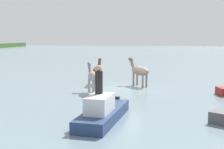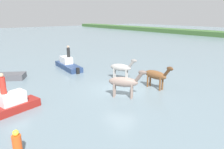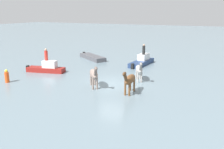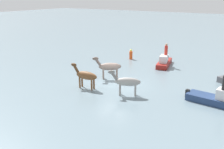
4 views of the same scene
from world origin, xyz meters
name	(u,v)px [view 3 (image 3 of 4)]	position (x,y,z in m)	size (l,w,h in m)	color
ground_plane	(111,85)	(0.00, 0.00, 0.00)	(175.41, 175.41, 0.00)	slate
horse_pinto_flank	(130,80)	(1.36, 2.15, 1.05)	(2.46, 0.66, 1.91)	brown
horse_chestnut_trailing	(94,74)	(1.23, -0.93, 1.09)	(2.24, 1.87, 1.97)	gray
horse_lead	(139,69)	(-2.09, 1.69, 1.03)	(2.32, 1.41, 1.88)	#9E9993
boat_tender_starboard	(142,62)	(-8.40, -0.17, 0.31)	(4.76, 1.66, 1.33)	navy
boat_launch_far	(46,69)	(-1.09, -7.73, 0.30)	(1.91, 4.07, 1.31)	maroon
boat_skiff_near	(92,58)	(-8.77, -6.88, 0.17)	(3.66, 4.71, 0.74)	#4C4C51
person_helmsman_aft	(144,50)	(-8.45, -0.02, 1.73)	(0.32, 0.32, 1.19)	black
person_watcher_seated	(46,55)	(-1.22, -7.75, 1.71)	(0.32, 0.32, 1.19)	red
buoy_channel_marker	(7,77)	(3.22, -8.33, 0.51)	(0.36, 0.36, 1.14)	#E54C19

